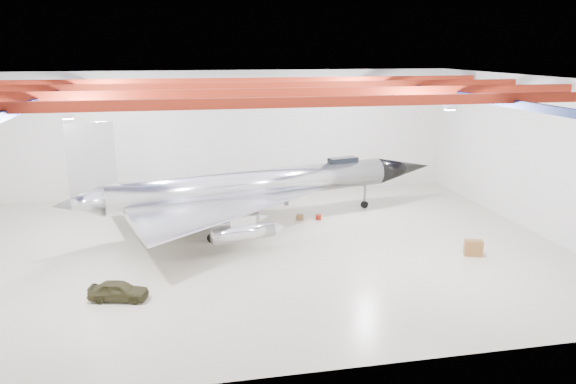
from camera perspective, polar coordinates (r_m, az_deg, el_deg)
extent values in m
plane|color=beige|center=(37.37, -3.16, -5.72)|extent=(40.00, 40.00, 0.00)
plane|color=silver|center=(50.53, -5.76, 5.97)|extent=(40.00, 0.00, 40.00)
plane|color=silver|center=(43.42, 23.88, 3.43)|extent=(0.00, 30.00, 30.00)
plane|color=#0A0F38|center=(35.14, -3.41, 11.37)|extent=(40.00, 40.00, 0.00)
cube|color=maroon|center=(26.33, -0.55, 9.07)|extent=(39.50, 0.25, 0.50)
cube|color=maroon|center=(32.22, -2.62, 10.04)|extent=(39.50, 0.25, 0.50)
cube|color=maroon|center=(38.15, -4.05, 10.69)|extent=(39.50, 0.25, 0.50)
cube|color=maroon|center=(44.09, -5.10, 11.17)|extent=(39.50, 0.25, 0.50)
cube|color=#0B1746|center=(35.54, -23.15, 8.84)|extent=(0.25, 29.50, 0.40)
cube|color=#0B1746|center=(38.77, 14.73, 9.88)|extent=(0.25, 29.50, 0.40)
cube|color=silver|center=(29.34, -21.46, 7.26)|extent=(0.55, 0.55, 0.25)
cube|color=silver|center=(32.57, 16.12, 8.30)|extent=(0.55, 0.55, 0.25)
cube|color=silver|center=(41.17, -18.73, 9.27)|extent=(0.55, 0.55, 0.25)
cube|color=silver|center=(43.52, 8.79, 10.09)|extent=(0.55, 0.55, 0.25)
cylinder|color=silver|center=(41.73, -3.39, 0.77)|extent=(21.52, 7.30, 2.16)
cone|color=black|center=(48.31, 11.65, 2.38)|extent=(5.77, 3.40, 2.16)
cone|color=silver|center=(38.97, -20.58, -1.13)|extent=(3.67, 2.88, 2.16)
cube|color=silver|center=(38.45, -19.35, 3.09)|extent=(2.97, 0.85, 4.87)
cube|color=black|center=(44.80, 5.61, 3.16)|extent=(2.52, 1.41, 0.54)
cylinder|color=silver|center=(35.68, -4.58, -4.16)|extent=(4.22, 1.93, 0.97)
cylinder|color=silver|center=(38.10, -6.04, -2.98)|extent=(4.22, 1.93, 0.97)
cylinder|color=silver|center=(44.05, -8.87, -0.68)|extent=(4.22, 1.93, 0.97)
cylinder|color=silver|center=(46.57, -9.83, 0.10)|extent=(4.22, 1.93, 0.97)
cylinder|color=#59595B|center=(46.65, 7.79, -0.48)|extent=(0.19, 0.19, 1.95)
cylinder|color=black|center=(46.82, 7.77, -1.27)|extent=(0.65, 0.38, 0.61)
cylinder|color=#59595B|center=(38.44, -7.81, -3.73)|extent=(0.19, 0.19, 1.95)
cylinder|color=black|center=(38.65, -7.78, -4.67)|extent=(0.65, 0.38, 0.61)
cylinder|color=#59595B|center=(43.41, -10.00, -1.69)|extent=(0.19, 0.19, 1.95)
cylinder|color=black|center=(43.60, -9.96, -2.54)|extent=(0.65, 0.38, 0.61)
imported|color=#37341B|center=(31.13, -16.85, -9.56)|extent=(3.31, 1.96, 1.06)
cube|color=brown|center=(37.77, 18.30, -5.41)|extent=(1.25, 0.88, 1.04)
cube|color=olive|center=(41.26, -14.23, -3.96)|extent=(0.56, 0.50, 0.33)
cube|color=maroon|center=(46.79, -4.25, -1.37)|extent=(0.47, 0.38, 0.32)
cylinder|color=#59595B|center=(41.35, -4.66, -3.46)|extent=(0.44, 0.44, 0.39)
cube|color=olive|center=(43.34, 1.20, -2.58)|extent=(0.66, 0.59, 0.38)
cube|color=#59595B|center=(43.04, -14.94, -3.26)|extent=(0.48, 0.42, 0.29)
cylinder|color=maroon|center=(43.39, 3.12, -2.56)|extent=(0.56, 0.56, 0.40)
cube|color=olive|center=(40.96, -6.16, -3.67)|extent=(0.58, 0.48, 0.39)
cylinder|color=#59595B|center=(47.44, -0.15, -1.09)|extent=(0.42, 0.42, 0.34)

